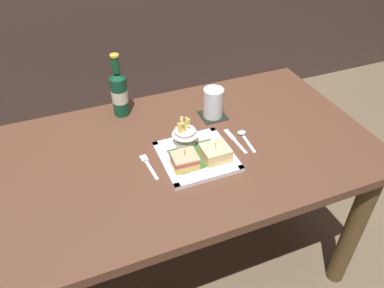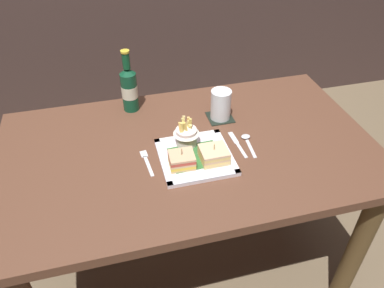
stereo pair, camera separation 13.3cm
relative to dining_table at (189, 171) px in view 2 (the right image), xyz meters
name	(u,v)px [view 2 (the right image)]	position (x,y,z in m)	size (l,w,h in m)	color
ground_plane	(190,262)	(0.00, 0.00, -0.61)	(6.00, 6.00, 0.00)	brown
dining_table	(189,171)	(0.00, 0.00, 0.00)	(1.39, 0.81, 0.73)	brown
square_plate	(195,157)	(0.01, -0.07, 0.13)	(0.25, 0.25, 0.02)	white
sandwich_half_left	(182,160)	(-0.05, -0.10, 0.15)	(0.09, 0.08, 0.07)	tan
sandwich_half_right	(214,155)	(0.06, -0.10, 0.15)	(0.09, 0.09, 0.07)	#DEC184
fries_cup	(186,134)	(-0.01, 0.01, 0.18)	(0.10, 0.10, 0.11)	silver
beer_bottle	(129,88)	(-0.17, 0.31, 0.22)	(0.07, 0.07, 0.26)	#10462C
drink_coaster	(220,117)	(0.17, 0.15, 0.12)	(0.10, 0.10, 0.00)	black
water_glass	(221,106)	(0.17, 0.15, 0.18)	(0.08, 0.08, 0.12)	silver
fork	(147,161)	(-0.16, -0.04, 0.12)	(0.03, 0.15, 0.00)	silver
knife	(237,143)	(0.18, -0.03, 0.12)	(0.02, 0.16, 0.00)	silver
spoon	(247,140)	(0.22, -0.02, 0.13)	(0.04, 0.14, 0.01)	silver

